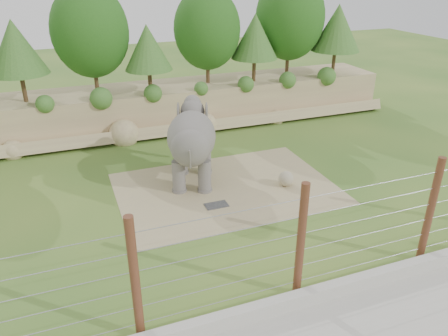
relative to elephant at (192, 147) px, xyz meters
name	(u,v)px	position (x,y,z in m)	size (l,w,h in m)	color
ground	(241,223)	(0.76, -4.24, -1.82)	(90.00, 90.00, 0.00)	#366625
back_embankment	(171,63)	(1.35, 8.44, 2.15)	(30.00, 5.52, 8.77)	#A08664
dirt_patch	(226,188)	(1.26, -1.24, -1.81)	(10.00, 7.00, 0.02)	tan
drain_grate	(216,205)	(0.28, -2.57, -1.78)	(1.00, 0.60, 0.03)	#262628
elephant	(192,147)	(0.00, 0.00, 0.00)	(1.93, 4.49, 3.64)	#5B5750
stone_ball	(286,179)	(4.00, -1.97, -1.44)	(0.72, 0.72, 0.72)	#9D9174
retaining_wall	(305,298)	(0.76, -9.24, -1.57)	(26.00, 0.35, 0.50)	#B5B3A7
barrier_fence	(301,242)	(0.76, -8.74, 0.18)	(20.26, 0.26, 4.00)	#542D1D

